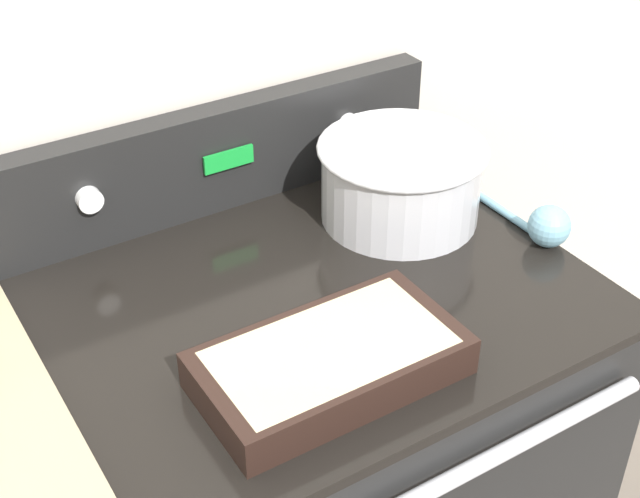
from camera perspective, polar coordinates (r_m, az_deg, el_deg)
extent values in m
cube|color=beige|center=(1.48, -8.06, 14.62)|extent=(8.00, 0.05, 2.50)
cube|color=black|center=(1.35, -0.35, -3.01)|extent=(0.80, 0.65, 0.02)
cylinder|color=silver|center=(1.19, 8.68, -14.23)|extent=(0.66, 0.02, 0.02)
cube|color=black|center=(1.52, -6.40, 5.91)|extent=(0.80, 0.05, 0.18)
cylinder|color=white|center=(1.41, -14.53, 3.06)|extent=(0.04, 0.02, 0.04)
cylinder|color=white|center=(1.59, 1.94, 7.92)|extent=(0.04, 0.02, 0.04)
cube|color=green|center=(1.49, -5.87, 5.73)|extent=(0.09, 0.01, 0.03)
cylinder|color=silver|center=(1.48, 5.19, 4.30)|extent=(0.26, 0.26, 0.14)
torus|color=silver|center=(1.45, 5.32, 6.45)|extent=(0.28, 0.28, 0.01)
cylinder|color=beige|center=(1.46, 5.29, 6.00)|extent=(0.24, 0.24, 0.02)
cube|color=black|center=(1.18, 0.65, -7.32)|extent=(0.35, 0.19, 0.06)
cube|color=beige|center=(1.17, 0.65, -6.86)|extent=(0.31, 0.16, 0.03)
cylinder|color=#7AB2C6|center=(1.56, 11.03, 2.80)|extent=(0.01, 0.26, 0.01)
sphere|color=#7AB2C6|center=(1.47, 14.46, 1.42)|extent=(0.07, 0.07, 0.07)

